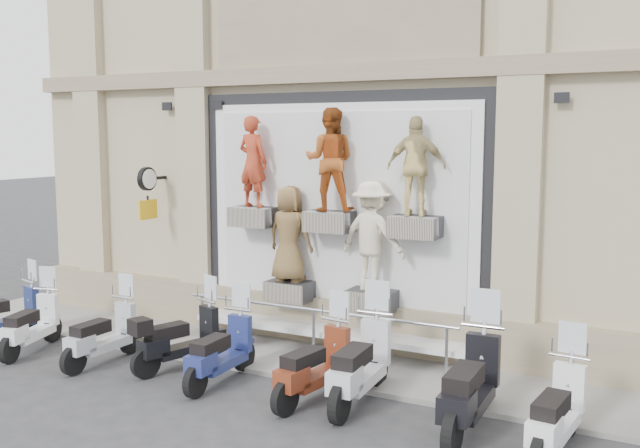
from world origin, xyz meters
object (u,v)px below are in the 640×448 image
(scooter_d, at_px, (181,325))
(scooter_e, at_px, (221,337))
(scooter_i, at_px, (558,395))
(scooter_c, at_px, (102,322))
(clock_sign_bracket, at_px, (148,186))
(scooter_b, at_px, (30,312))
(scooter_a, at_px, (3,302))
(scooter_g, at_px, (361,347))
(scooter_f, at_px, (315,350))
(scooter_h, at_px, (471,367))
(guard_rail, at_px, (314,335))

(scooter_d, relative_size, scooter_e, 1.00)
(scooter_i, bearing_deg, scooter_c, -174.60)
(clock_sign_bracket, height_order, scooter_b, clock_sign_bracket)
(clock_sign_bracket, relative_size, scooter_a, 0.57)
(scooter_g, bearing_deg, scooter_c, -178.66)
(scooter_f, bearing_deg, scooter_g, 25.62)
(scooter_b, bearing_deg, scooter_h, -14.52)
(scooter_a, xyz_separation_m, scooter_c, (2.60, -0.14, -0.01))
(clock_sign_bracket, bearing_deg, scooter_b, -108.74)
(scooter_g, height_order, scooter_h, scooter_h)
(guard_rail, relative_size, clock_sign_bracket, 4.96)
(scooter_f, bearing_deg, scooter_d, -176.46)
(scooter_a, bearing_deg, scooter_f, 15.93)
(scooter_f, bearing_deg, scooter_a, -171.10)
(scooter_d, height_order, scooter_f, scooter_f)
(scooter_a, xyz_separation_m, scooter_h, (8.79, -0.03, 0.15))
(scooter_c, xyz_separation_m, scooter_d, (1.33, 0.39, 0.02))
(scooter_b, relative_size, scooter_g, 0.85)
(scooter_a, bearing_deg, scooter_b, 2.49)
(scooter_e, xyz_separation_m, scooter_h, (3.88, -0.01, 0.14))
(scooter_a, bearing_deg, scooter_e, 15.65)
(scooter_h, bearing_deg, scooter_i, -9.43)
(guard_rail, distance_m, scooter_a, 5.90)
(guard_rail, relative_size, scooter_b, 2.88)
(scooter_f, bearing_deg, clock_sign_bracket, 165.80)
(clock_sign_bracket, bearing_deg, scooter_g, -18.82)
(scooter_c, bearing_deg, scooter_a, 177.97)
(guard_rail, distance_m, scooter_d, 2.20)
(scooter_b, distance_m, scooter_c, 1.59)
(clock_sign_bracket, xyz_separation_m, scooter_h, (7.01, -2.05, -1.93))
(scooter_i, bearing_deg, scooter_h, 177.29)
(scooter_b, height_order, scooter_d, scooter_d)
(scooter_b, distance_m, scooter_f, 5.51)
(scooter_g, xyz_separation_m, scooter_h, (1.64, -0.22, 0.04))
(scooter_b, bearing_deg, scooter_i, -15.78)
(guard_rail, height_order, scooter_i, scooter_i)
(scooter_a, distance_m, scooter_b, 1.04)
(scooter_c, xyz_separation_m, scooter_e, (2.30, 0.12, 0.02))
(scooter_a, height_order, scooter_b, scooter_a)
(clock_sign_bracket, relative_size, scooter_h, 0.47)
(scooter_h, bearing_deg, clock_sign_bracket, 162.75)
(scooter_c, bearing_deg, scooter_i, 0.76)
(scooter_d, bearing_deg, clock_sign_bracket, 159.17)
(guard_rail, distance_m, scooter_g, 2.04)
(guard_rail, xyz_separation_m, scooter_c, (-3.08, -1.70, 0.25))
(clock_sign_bracket, height_order, scooter_c, clock_sign_bracket)
(guard_rail, xyz_separation_m, scooter_a, (-5.68, -1.55, 0.26))
(guard_rail, xyz_separation_m, scooter_e, (-0.78, -1.58, 0.27))
(clock_sign_bracket, distance_m, scooter_b, 3.17)
(scooter_e, distance_m, scooter_i, 4.99)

